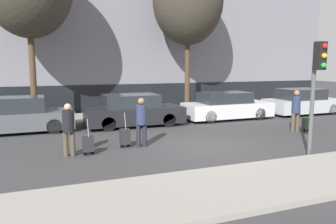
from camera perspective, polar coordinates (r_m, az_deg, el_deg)
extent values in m
plane|color=#38383A|center=(11.25, 6.37, -5.85)|extent=(80.00, 80.00, 0.00)
cube|color=gray|center=(8.23, 18.74, -11.11)|extent=(28.00, 2.50, 0.12)
cube|color=gray|center=(17.62, -4.19, -0.51)|extent=(28.00, 3.00, 0.12)
cube|color=slate|center=(20.83, -7.15, 15.68)|extent=(28.00, 2.30, 10.91)
cube|color=black|center=(19.61, -6.08, 2.53)|extent=(27.44, 0.06, 1.60)
cube|color=#4C5156|center=(14.58, -24.52, -1.34)|extent=(4.25, 1.72, 0.70)
cube|color=#23282D|center=(14.51, -25.34, 1.17)|extent=(2.34, 1.52, 0.60)
cylinder|color=black|center=(13.83, -19.20, -2.35)|extent=(0.60, 0.18, 0.60)
cylinder|color=black|center=(15.35, -19.42, -1.35)|extent=(0.60, 0.18, 0.60)
cube|color=black|center=(14.81, -5.86, -0.50)|extent=(4.32, 1.85, 0.70)
cube|color=#23282D|center=(14.68, -6.55, 1.92)|extent=(2.37, 1.62, 0.58)
cylinder|color=black|center=(14.47, 0.14, -1.43)|extent=(0.60, 0.18, 0.60)
cylinder|color=black|center=(16.01, -2.02, -0.50)|extent=(0.60, 0.18, 0.60)
cylinder|color=black|center=(13.74, -10.32, -2.09)|extent=(0.60, 0.18, 0.60)
cylinder|color=black|center=(15.36, -11.50, -1.04)|extent=(0.60, 0.18, 0.60)
cube|color=silver|center=(16.77, 10.32, 0.43)|extent=(4.48, 1.72, 0.70)
cube|color=#23282D|center=(16.61, 9.84, 2.50)|extent=(2.46, 1.51, 0.53)
cylinder|color=black|center=(16.94, 15.67, -0.32)|extent=(0.60, 0.18, 0.60)
cylinder|color=black|center=(18.18, 12.77, 0.34)|extent=(0.60, 0.18, 0.60)
cylinder|color=black|center=(15.45, 7.39, -0.89)|extent=(0.60, 0.18, 0.60)
cylinder|color=black|center=(16.80, 4.89, -0.12)|extent=(0.60, 0.18, 0.60)
cube|color=#B7BABF|center=(19.76, 22.35, 1.10)|extent=(4.15, 1.91, 0.70)
cube|color=#23282D|center=(19.59, 22.09, 2.94)|extent=(2.28, 1.68, 0.58)
cylinder|color=black|center=(20.10, 26.68, 0.40)|extent=(0.60, 0.18, 0.60)
cylinder|color=black|center=(21.29, 23.23, 1.00)|extent=(0.60, 0.18, 0.60)
cylinder|color=black|center=(18.28, 21.24, 0.03)|extent=(0.60, 0.18, 0.60)
cylinder|color=black|center=(19.59, 17.84, 0.70)|extent=(0.60, 0.18, 0.60)
cylinder|color=#4C4233|center=(10.26, -16.25, -5.37)|extent=(0.15, 0.15, 0.74)
cylinder|color=#4C4233|center=(10.27, -17.37, -5.40)|extent=(0.15, 0.15, 0.74)
cylinder|color=black|center=(10.13, -16.97, -1.57)|extent=(0.34, 0.34, 0.65)
sphere|color=tan|center=(10.07, -17.08, 0.83)|extent=(0.21, 0.21, 0.21)
cube|color=#262628|center=(10.25, -13.73, -5.42)|extent=(0.32, 0.24, 0.46)
cylinder|color=black|center=(10.31, -14.29, -7.02)|extent=(0.12, 0.03, 0.12)
cylinder|color=black|center=(10.33, -13.05, -6.94)|extent=(0.12, 0.03, 0.12)
cylinder|color=gray|center=(10.07, -13.77, -2.71)|extent=(0.02, 0.19, 0.53)
cylinder|color=#23232D|center=(10.98, -5.16, -4.14)|extent=(0.15, 0.15, 0.77)
cylinder|color=#23232D|center=(11.00, -4.12, -4.10)|extent=(0.15, 0.15, 0.77)
cylinder|color=#283351|center=(10.86, -4.68, -0.43)|extent=(0.34, 0.34, 0.67)
sphere|color=#936B4C|center=(10.80, -4.71, 1.89)|extent=(0.22, 0.22, 0.22)
cube|color=#262628|center=(10.94, -7.51, -4.26)|extent=(0.32, 0.24, 0.51)
cylinder|color=black|center=(10.99, -8.05, -5.90)|extent=(0.12, 0.03, 0.12)
cylinder|color=black|center=(11.04, -6.91, -5.81)|extent=(0.12, 0.03, 0.12)
cylinder|color=gray|center=(10.77, -7.47, -1.58)|extent=(0.02, 0.19, 0.53)
cylinder|color=#4C4233|center=(14.38, 21.59, -1.68)|extent=(0.15, 0.15, 0.79)
cylinder|color=#4C4233|center=(14.27, 20.93, -1.73)|extent=(0.15, 0.15, 0.79)
cylinder|color=#283351|center=(14.22, 21.42, 1.24)|extent=(0.34, 0.34, 0.69)
sphere|color=#936B4C|center=(14.18, 21.51, 3.07)|extent=(0.22, 0.22, 0.22)
cube|color=#335138|center=(14.65, 23.02, -1.80)|extent=(0.32, 0.24, 0.44)
cylinder|color=black|center=(14.63, 22.64, -2.92)|extent=(0.12, 0.03, 0.12)
cylinder|color=black|center=(14.78, 23.27, -2.85)|extent=(0.12, 0.03, 0.12)
cylinder|color=gray|center=(14.53, 23.32, 0.08)|extent=(0.02, 0.19, 0.53)
cylinder|color=#515154|center=(10.55, 23.83, 1.89)|extent=(0.12, 0.12, 3.38)
cube|color=black|center=(10.38, 24.95, 8.86)|extent=(0.28, 0.24, 0.80)
sphere|color=red|center=(10.29, 25.65, 10.32)|extent=(0.15, 0.15, 0.15)
sphere|color=gold|center=(10.28, 25.56, 8.84)|extent=(0.15, 0.15, 0.15)
sphere|color=green|center=(10.27, 25.47, 7.35)|extent=(0.15, 0.15, 0.15)
cylinder|color=#4C3826|center=(18.50, 3.38, 6.75)|extent=(0.28, 0.28, 4.28)
ellipsoid|color=#383328|center=(18.81, 3.48, 18.71)|extent=(3.85, 3.85, 4.70)
cylinder|color=#4C3826|center=(16.26, -22.47, 6.13)|extent=(0.28, 0.28, 4.38)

